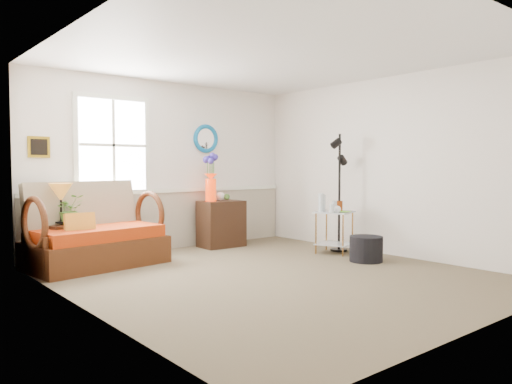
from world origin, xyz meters
TOP-DOWN VIEW (x-y plane):
  - floor at (0.00, 0.00)m, footprint 4.50×5.00m
  - ceiling at (0.00, 0.00)m, footprint 4.50×5.00m
  - walls at (0.00, 0.00)m, footprint 4.51×5.01m
  - wainscot at (0.00, 2.48)m, footprint 4.46×0.02m
  - chair_rail at (0.00, 2.47)m, footprint 4.46×0.04m
  - window at (-0.90, 2.47)m, footprint 1.14×0.06m
  - picture at (-1.92, 2.48)m, footprint 0.28×0.03m
  - mirror at (0.70, 2.48)m, footprint 0.47×0.07m
  - loveseat at (-1.40, 1.88)m, footprint 1.78×1.15m
  - throw_pillow at (-1.67, 1.73)m, footprint 0.37×0.11m
  - lamp_stand at (-1.81, 2.06)m, footprint 0.40×0.40m
  - table_lamp at (-1.79, 2.06)m, footprint 0.40×0.40m
  - potted_plant at (-1.68, 2.06)m, footprint 0.39×0.43m
  - cabinet at (0.77, 2.14)m, footprint 0.71×0.47m
  - flower_vase at (0.60, 2.19)m, footprint 0.23×0.23m
  - side_table at (1.72, 0.57)m, footprint 0.64×0.64m
  - tabletop_items at (1.69, 0.59)m, footprint 0.48×0.48m
  - floor_lamp at (1.92, 0.66)m, footprint 0.33×0.33m
  - ottoman at (1.56, -0.14)m, footprint 0.53×0.53m

SIDE VIEW (x-z plane):
  - floor at x=0.00m, z-range -0.01..0.01m
  - ottoman at x=1.56m, z-range 0.00..0.35m
  - lamp_stand at x=-1.81m, z-range 0.00..0.56m
  - side_table at x=1.72m, z-range 0.00..0.63m
  - cabinet at x=0.77m, z-range 0.00..0.74m
  - wainscot at x=0.00m, z-range 0.00..0.90m
  - throw_pillow at x=-1.67m, z-range 0.36..0.72m
  - loveseat at x=-1.40m, z-range 0.00..1.10m
  - potted_plant at x=-1.68m, z-range 0.56..0.85m
  - tabletop_items at x=1.69m, z-range 0.63..0.89m
  - table_lamp at x=-1.79m, z-range 0.56..1.08m
  - floor_lamp at x=1.92m, z-range 0.00..1.79m
  - chair_rail at x=0.00m, z-range 0.89..0.95m
  - flower_vase at x=0.60m, z-range 0.74..1.48m
  - walls at x=0.00m, z-range 0.00..2.60m
  - picture at x=-1.92m, z-range 1.41..1.69m
  - window at x=-0.90m, z-range 0.88..2.32m
  - mirror at x=0.70m, z-range 1.51..1.99m
  - ceiling at x=0.00m, z-range 2.60..2.60m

